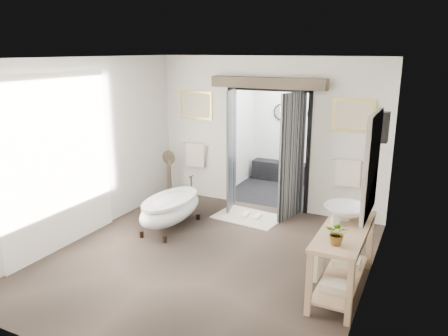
{
  "coord_description": "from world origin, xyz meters",
  "views": [
    {
      "loc": [
        2.85,
        -5.2,
        3.01
      ],
      "look_at": [
        0.0,
        0.6,
        1.25
      ],
      "focal_mm": 35.0,
      "sensor_mm": 36.0,
      "label": 1
    }
  ],
  "objects": [
    {
      "name": "pedestal_mirror",
      "position": [
        -2.01,
        2.12,
        0.43
      ],
      "size": [
        0.3,
        0.19,
        1.01
      ],
      "color": "brown",
      "rests_on": "ground_plane"
    },
    {
      "name": "vanity",
      "position": [
        1.95,
        -0.01,
        0.51
      ],
      "size": [
        0.57,
        1.6,
        0.85
      ],
      "color": "tan",
      "rests_on": "ground_plane"
    },
    {
      "name": "slippers",
      "position": [
        -0.03,
        1.82,
        0.04
      ],
      "size": [
        0.34,
        0.25,
        0.05
      ],
      "color": "white",
      "rests_on": "rug"
    },
    {
      "name": "soap_bottle_a",
      "position": [
        1.83,
        0.1,
        0.94
      ],
      "size": [
        0.11,
        0.11,
        0.19
      ],
      "primitive_type": "imported",
      "rotation": [
        0.0,
        0.0,
        0.36
      ],
      "color": "gray",
      "rests_on": "vanity"
    },
    {
      "name": "room_shell",
      "position": [
        -0.04,
        -0.13,
        1.86
      ],
      "size": [
        4.52,
        5.02,
        2.91
      ],
      "color": "silver",
      "rests_on": "ground_plane"
    },
    {
      "name": "rug",
      "position": [
        -0.09,
        1.79,
        0.01
      ],
      "size": [
        1.28,
        0.92,
        0.01
      ],
      "primitive_type": "cube",
      "rotation": [
        0.0,
        0.0,
        -0.11
      ],
      "color": "beige",
      "rests_on": "ground_plane"
    },
    {
      "name": "soap_bottle_b",
      "position": [
        1.9,
        0.59,
        0.94
      ],
      "size": [
        0.17,
        0.17,
        0.17
      ],
      "primitive_type": "imported",
      "rotation": [
        0.0,
        0.0,
        -0.31
      ],
      "color": "gray",
      "rests_on": "vanity"
    },
    {
      "name": "basin",
      "position": [
        1.92,
        0.31,
        0.95
      ],
      "size": [
        0.66,
        0.66,
        0.19
      ],
      "primitive_type": "imported",
      "rotation": [
        0.0,
        0.0,
        -0.17
      ],
      "color": "white",
      "rests_on": "vanity"
    },
    {
      "name": "clawfoot_tub",
      "position": [
        -1.1,
        0.74,
        0.37
      ],
      "size": [
        0.69,
        1.55,
        0.76
      ],
      "color": "#2E2016",
      "rests_on": "ground_plane"
    },
    {
      "name": "back_wall_dressing",
      "position": [
        0.0,
        2.32,
        1.56
      ],
      "size": [
        3.82,
        0.79,
        2.52
      ],
      "color": "black",
      "rests_on": "ground_plane"
    },
    {
      "name": "plant",
      "position": [
        1.99,
        -0.51,
        0.99
      ],
      "size": [
        0.25,
        0.22,
        0.28
      ],
      "primitive_type": "imported",
      "rotation": [
        0.0,
        0.0,
        -0.01
      ],
      "color": "gray",
      "rests_on": "vanity"
    },
    {
      "name": "ground_plane",
      "position": [
        0.0,
        0.0,
        0.0
      ],
      "size": [
        5.0,
        5.0,
        0.0
      ],
      "primitive_type": "plane",
      "color": "brown"
    },
    {
      "name": "shower_room",
      "position": [
        0.0,
        3.99,
        0.91
      ],
      "size": [
        2.22,
        2.01,
        2.51
      ],
      "color": "black",
      "rests_on": "ground_plane"
    }
  ]
}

